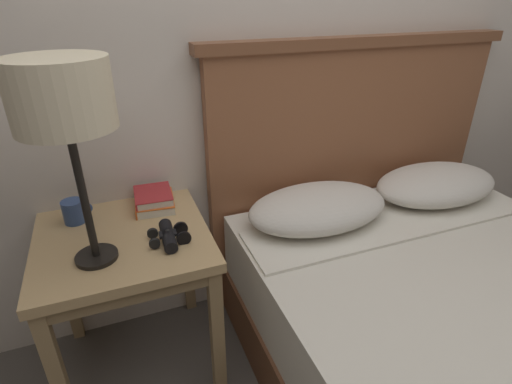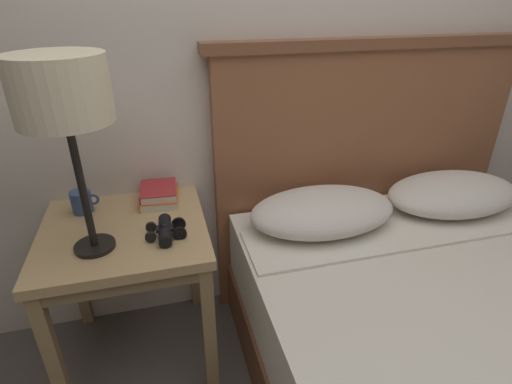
{
  "view_description": "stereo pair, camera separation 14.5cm",
  "coord_description": "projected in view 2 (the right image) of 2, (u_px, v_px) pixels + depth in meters",
  "views": [
    {
      "loc": [
        -0.66,
        -0.6,
        1.39
      ],
      "look_at": [
        -0.19,
        0.6,
        0.73
      ],
      "focal_mm": 28.0,
      "sensor_mm": 36.0,
      "label": 1
    },
    {
      "loc": [
        -0.52,
        -0.65,
        1.39
      ],
      "look_at": [
        -0.19,
        0.6,
        0.73
      ],
      "focal_mm": 28.0,
      "sensor_mm": 36.0,
      "label": 2
    }
  ],
  "objects": [
    {
      "name": "nightstand",
      "position": [
        127.0,
        246.0,
        1.47
      ],
      "size": [
        0.58,
        0.58,
        0.63
      ],
      "color": "tan",
      "rests_on": "ground_plane"
    },
    {
      "name": "bed",
      "position": [
        480.0,
        372.0,
        1.27
      ],
      "size": [
        1.46,
        1.95,
        1.22
      ],
      "color": "brown",
      "rests_on": "ground_plane"
    },
    {
      "name": "coffee_mug",
      "position": [
        82.0,
        202.0,
        1.51
      ],
      "size": [
        0.1,
        0.08,
        0.08
      ],
      "color": "#334C84",
      "rests_on": "nightstand"
    },
    {
      "name": "binoculars_pair",
      "position": [
        166.0,
        230.0,
        1.36
      ],
      "size": [
        0.14,
        0.16,
        0.05
      ],
      "color": "black",
      "rests_on": "nightstand"
    },
    {
      "name": "wall_back",
      "position": [
        281.0,
        15.0,
        1.53
      ],
      "size": [
        8.0,
        0.06,
        2.6
      ],
      "color": "silver",
      "rests_on": "ground_plane"
    },
    {
      "name": "book_stacked_on_top",
      "position": [
        158.0,
        190.0,
        1.58
      ],
      "size": [
        0.15,
        0.18,
        0.03
      ],
      "color": "silver",
      "rests_on": "book_on_nightstand"
    },
    {
      "name": "book_on_nightstand",
      "position": [
        159.0,
        197.0,
        1.59
      ],
      "size": [
        0.16,
        0.19,
        0.04
      ],
      "color": "silver",
      "rests_on": "nightstand"
    },
    {
      "name": "table_lamp",
      "position": [
        61.0,
        94.0,
        1.08
      ],
      "size": [
        0.26,
        0.26,
        0.61
      ],
      "color": "black",
      "rests_on": "nightstand"
    }
  ]
}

